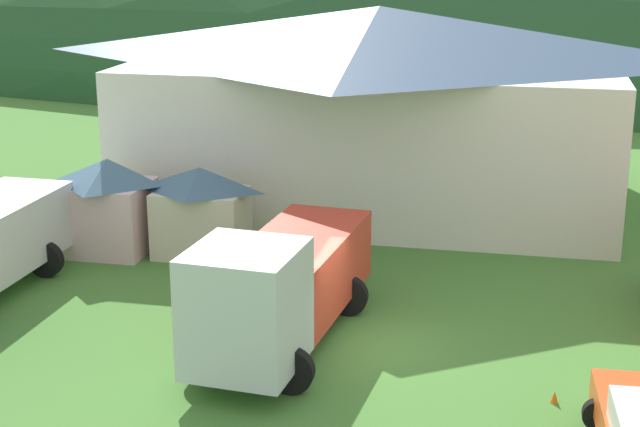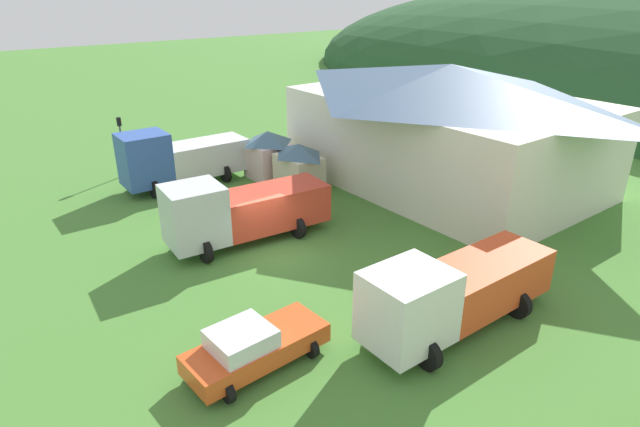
{
  "view_description": "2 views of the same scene",
  "coord_description": "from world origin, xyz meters",
  "px_view_note": "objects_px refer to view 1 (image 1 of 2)",
  "views": [
    {
      "loc": [
        3.54,
        -22.35,
        10.21
      ],
      "look_at": [
        -1.94,
        3.15,
        2.5
      ],
      "focal_mm": 54.29,
      "sensor_mm": 36.0,
      "label": 1
    },
    {
      "loc": [
        19.14,
        -11.92,
        11.86
      ],
      "look_at": [
        -0.02,
        2.72,
        1.41
      ],
      "focal_mm": 30.0,
      "sensor_mm": 36.0,
      "label": 2
    }
  ],
  "objects_px": {
    "depot_building": "(378,102)",
    "tow_truck_silver": "(279,285)",
    "traffic_cone_near_pickup": "(554,403)",
    "play_shed_cream": "(201,210)",
    "play_shed_pink": "(110,204)"
  },
  "relations": [
    {
      "from": "play_shed_cream",
      "to": "tow_truck_silver",
      "type": "distance_m",
      "value": 7.85
    },
    {
      "from": "depot_building",
      "to": "traffic_cone_near_pickup",
      "type": "relative_size",
      "value": 34.51
    },
    {
      "from": "traffic_cone_near_pickup",
      "to": "tow_truck_silver",
      "type": "bearing_deg",
      "value": 166.93
    },
    {
      "from": "depot_building",
      "to": "play_shed_pink",
      "type": "relative_size",
      "value": 6.09
    },
    {
      "from": "depot_building",
      "to": "tow_truck_silver",
      "type": "distance_m",
      "value": 14.75
    },
    {
      "from": "depot_building",
      "to": "play_shed_cream",
      "type": "distance_m",
      "value": 9.48
    },
    {
      "from": "play_shed_cream",
      "to": "play_shed_pink",
      "type": "bearing_deg",
      "value": -174.01
    },
    {
      "from": "play_shed_cream",
      "to": "traffic_cone_near_pickup",
      "type": "distance_m",
      "value": 13.79
    },
    {
      "from": "play_shed_pink",
      "to": "traffic_cone_near_pickup",
      "type": "relative_size",
      "value": 5.66
    },
    {
      "from": "tow_truck_silver",
      "to": "traffic_cone_near_pickup",
      "type": "distance_m",
      "value": 7.13
    },
    {
      "from": "depot_building",
      "to": "tow_truck_silver",
      "type": "xyz_separation_m",
      "value": [
        -0.19,
        -14.59,
        -2.12
      ]
    },
    {
      "from": "play_shed_cream",
      "to": "play_shed_pink",
      "type": "relative_size",
      "value": 0.98
    },
    {
      "from": "depot_building",
      "to": "traffic_cone_near_pickup",
      "type": "height_order",
      "value": "depot_building"
    },
    {
      "from": "play_shed_pink",
      "to": "play_shed_cream",
      "type": "bearing_deg",
      "value": 5.99
    },
    {
      "from": "play_shed_cream",
      "to": "traffic_cone_near_pickup",
      "type": "relative_size",
      "value": 5.57
    }
  ]
}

